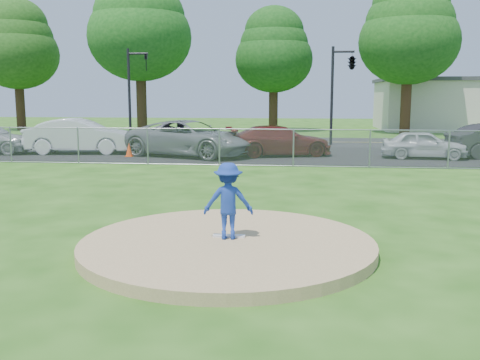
# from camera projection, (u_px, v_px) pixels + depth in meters

# --- Properties ---
(ground) EXTENTS (120.00, 120.00, 0.00)m
(ground) POSITION_uv_depth(u_px,v_px,m) (265.00, 173.00, 19.66)
(ground) COLOR #205011
(ground) RESTS_ON ground
(pitchers_mound) EXTENTS (5.40, 5.40, 0.20)m
(pitchers_mound) POSITION_uv_depth(u_px,v_px,m) (228.00, 245.00, 9.83)
(pitchers_mound) COLOR tan
(pitchers_mound) RESTS_ON ground
(pitching_rubber) EXTENTS (0.60, 0.15, 0.04)m
(pitching_rubber) POSITION_uv_depth(u_px,v_px,m) (229.00, 236.00, 10.01)
(pitching_rubber) COLOR white
(pitching_rubber) RESTS_ON pitchers_mound
(chain_link_fence) EXTENTS (40.00, 0.06, 1.50)m
(chain_link_fence) POSITION_uv_depth(u_px,v_px,m) (269.00, 148.00, 21.50)
(chain_link_fence) COLOR gray
(chain_link_fence) RESTS_ON ground
(parking_lot) EXTENTS (50.00, 8.00, 0.01)m
(parking_lot) POSITION_uv_depth(u_px,v_px,m) (274.00, 154.00, 26.04)
(parking_lot) COLOR black
(parking_lot) RESTS_ON ground
(street) EXTENTS (60.00, 7.00, 0.01)m
(street) POSITION_uv_depth(u_px,v_px,m) (280.00, 142.00, 33.40)
(street) COLOR black
(street) RESTS_ON ground
(commercial_building) EXTENTS (16.40, 9.40, 4.30)m
(commercial_building) POSITION_uv_depth(u_px,v_px,m) (478.00, 104.00, 44.98)
(commercial_building) COLOR beige
(commercial_building) RESTS_ON ground
(tree_far_left) EXTENTS (6.72, 6.72, 10.74)m
(tree_far_left) POSITION_uv_depth(u_px,v_px,m) (16.00, 44.00, 43.63)
(tree_far_left) COLOR #362013
(tree_far_left) RESTS_ON ground
(tree_left) EXTENTS (7.84, 7.84, 12.53)m
(tree_left) POSITION_uv_depth(u_px,v_px,m) (139.00, 23.00, 40.24)
(tree_left) COLOR #352413
(tree_left) RESTS_ON ground
(tree_center) EXTENTS (6.16, 6.16, 9.84)m
(tree_center) POSITION_uv_depth(u_px,v_px,m) (274.00, 49.00, 42.32)
(tree_center) COLOR #352013
(tree_center) RESTS_ON ground
(tree_right) EXTENTS (7.28, 7.28, 11.63)m
(tree_right) POSITION_uv_depth(u_px,v_px,m) (409.00, 29.00, 39.04)
(tree_right) COLOR #3D2316
(tree_right) RESTS_ON ground
(traffic_signal_left) EXTENTS (1.28, 0.20, 5.60)m
(traffic_signal_left) POSITION_uv_depth(u_px,v_px,m) (133.00, 87.00, 31.91)
(traffic_signal_left) COLOR black
(traffic_signal_left) RESTS_ON ground
(traffic_signal_center) EXTENTS (1.42, 2.48, 5.60)m
(traffic_signal_center) POSITION_uv_depth(u_px,v_px,m) (350.00, 64.00, 30.27)
(traffic_signal_center) COLOR black
(traffic_signal_center) RESTS_ON ground
(pitcher) EXTENTS (0.96, 0.61, 1.41)m
(pitcher) POSITION_uv_depth(u_px,v_px,m) (228.00, 201.00, 9.80)
(pitcher) COLOR #1B3999
(pitcher) RESTS_ON pitchers_mound
(traffic_cone) EXTENTS (0.34, 0.34, 0.65)m
(traffic_cone) POSITION_uv_depth(u_px,v_px,m) (129.00, 150.00, 25.00)
(traffic_cone) COLOR #FF450D
(traffic_cone) RESTS_ON parking_lot
(parked_car_white) EXTENTS (5.38, 2.46, 1.71)m
(parked_car_white) POSITION_uv_depth(u_px,v_px,m) (80.00, 136.00, 26.33)
(parked_car_white) COLOR white
(parked_car_white) RESTS_ON parking_lot
(parked_car_gray) EXTENTS (6.67, 4.75, 1.69)m
(parked_car_gray) POSITION_uv_depth(u_px,v_px,m) (190.00, 138.00, 25.08)
(parked_car_gray) COLOR slate
(parked_car_gray) RESTS_ON parking_lot
(parked_car_darkred) EXTENTS (5.31, 3.36, 1.43)m
(parked_car_darkred) POSITION_uv_depth(u_px,v_px,m) (279.00, 141.00, 25.24)
(parked_car_darkred) COLOR #5B1716
(parked_car_darkred) RESTS_ON parking_lot
(parked_car_pearl) EXTENTS (3.89, 1.91, 1.28)m
(parked_car_pearl) POSITION_uv_depth(u_px,v_px,m) (424.00, 144.00, 24.19)
(parked_car_pearl) COLOR silver
(parked_car_pearl) RESTS_ON parking_lot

